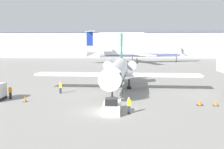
{
  "coord_description": "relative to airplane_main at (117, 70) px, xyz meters",
  "views": [
    {
      "loc": [
        2.03,
        -34.11,
        7.9
      ],
      "look_at": [
        0.0,
        10.43,
        3.11
      ],
      "focal_mm": 50.0,
      "sensor_mm": 36.0,
      "label": 1
    }
  ],
  "objects": [
    {
      "name": "ground_plane",
      "position": [
        -0.6,
        -16.6,
        -3.14
      ],
      "size": [
        600.0,
        600.0,
        0.0
      ],
      "primitive_type": "plane",
      "color": "gray"
    },
    {
      "name": "terminal_building",
      "position": [
        -0.6,
        103.4,
        3.46
      ],
      "size": [
        180.0,
        16.8,
        13.15
      ],
      "color": "#9EA3AD",
      "rests_on": "ground"
    },
    {
      "name": "airplane_main",
      "position": [
        0.0,
        0.0,
        0.0
      ],
      "size": [
        27.09,
        24.43,
        9.54
      ],
      "color": "white",
      "rests_on": "ground"
    },
    {
      "name": "pushback_tug",
      "position": [
        -0.13,
        -16.84,
        -2.48
      ],
      "size": [
        1.87,
        4.53,
        1.78
      ],
      "color": "silver",
      "rests_on": "ground"
    },
    {
      "name": "worker_near_tug",
      "position": [
        1.77,
        -17.25,
        -2.18
      ],
      "size": [
        0.4,
        0.25,
        1.81
      ],
      "color": "#232838",
      "rests_on": "ground"
    },
    {
      "name": "worker_by_wing",
      "position": [
        -8.5,
        -4.41,
        -2.19
      ],
      "size": [
        0.4,
        0.25,
        1.8
      ],
      "color": "#232838",
      "rests_on": "ground"
    },
    {
      "name": "worker_on_apron",
      "position": [
        -14.38,
        -9.36,
        -2.16
      ],
      "size": [
        0.4,
        0.26,
        1.86
      ],
      "color": "#232838",
      "rests_on": "ground"
    },
    {
      "name": "traffic_cone_left",
      "position": [
        -11.76,
        -11.18,
        -2.77
      ],
      "size": [
        0.52,
        0.52,
        0.78
      ],
      "color": "black",
      "rests_on": "ground"
    },
    {
      "name": "traffic_cone_right",
      "position": [
        10.56,
        -12.41,
        -2.82
      ],
      "size": [
        0.72,
        0.72,
        0.68
      ],
      "color": "black",
      "rests_on": "ground"
    },
    {
      "name": "traffic_cone_mid",
      "position": [
        12.47,
        -12.62,
        -2.83
      ],
      "size": [
        0.63,
        0.63,
        0.66
      ],
      "color": "black",
      "rests_on": "ground"
    },
    {
      "name": "airplane_parked_far_left",
      "position": [
        5.76,
        63.74,
        1.01
      ],
      "size": [
        38.7,
        30.66,
        11.35
      ],
      "color": "silver",
      "rests_on": "ground"
    }
  ]
}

